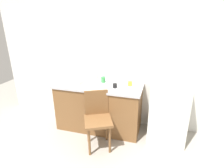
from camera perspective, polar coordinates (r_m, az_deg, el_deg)
name	(u,v)px	position (r m, az deg, el deg)	size (l,w,h in m)	color
ground_plane	(105,153)	(2.88, -2.31, -21.15)	(8.00, 8.00, 0.00)	#9E998E
back_wall	(121,56)	(3.19, 2.95, 8.90)	(4.80, 0.10, 2.56)	silver
cabinet_base	(99,107)	(3.25, -4.04, -7.43)	(1.46, 0.60, 0.80)	brown
countertop	(99,85)	(3.08, -4.23, -0.48)	(1.50, 0.64, 0.04)	#B7B7BC
faucet	(95,73)	(3.31, -5.29, 3.49)	(0.02, 0.02, 0.24)	#B7B7BC
refrigerator	(168,106)	(3.02, 17.54, -6.59)	(0.58, 0.59, 1.19)	silver
chair	(98,117)	(2.76, -4.62, -10.49)	(0.54, 0.54, 0.89)	brown
dish_tray	(74,82)	(3.20, -11.99, 0.77)	(0.28, 0.20, 0.05)	white
cup_green	(103,79)	(3.15, -2.82, 1.46)	(0.08, 0.08, 0.10)	green
cup_black	(115,86)	(2.91, 0.91, -0.50)	(0.07, 0.07, 0.07)	black
cup_yellow	(130,83)	(3.00, 5.74, 0.17)	(0.07, 0.07, 0.08)	yellow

